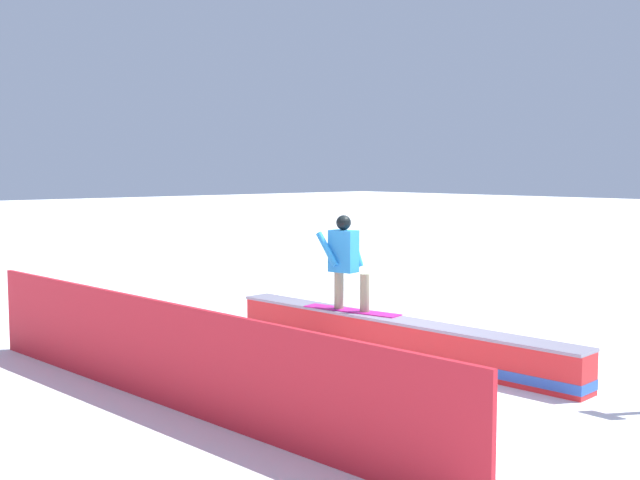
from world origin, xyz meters
name	(u,v)px	position (x,y,z in m)	size (l,w,h in m)	color
ground_plane	(392,357)	(0.00, 0.00, 0.00)	(120.00, 120.00, 0.00)	white
grind_box	(393,339)	(0.00, 0.00, 0.25)	(5.83, 0.80, 0.55)	red
snowboarder	(345,260)	(0.89, 0.07, 1.30)	(1.59, 0.60, 1.40)	#BD1B84
safety_fence	(173,356)	(0.00, 3.55, 0.59)	(8.12, 0.06, 1.17)	red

